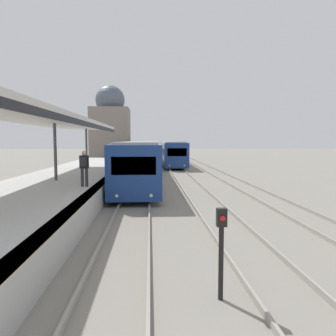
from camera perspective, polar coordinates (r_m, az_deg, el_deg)
name	(u,v)px	position (r m, az deg, el deg)	size (l,w,h in m)	color
platform_canopy	(55,122)	(18.50, -19.04, 7.64)	(4.00, 21.58, 3.26)	beige
person_on_platform	(84,166)	(15.56, -14.42, 0.42)	(0.40, 0.40, 1.66)	#2D2D33
train_near	(143,153)	(38.10, -4.30, 2.65)	(2.69, 45.73, 3.06)	navy
train_far	(166,149)	(56.19, -0.33, 3.34)	(2.59, 45.36, 3.00)	navy
signal_post_near	(221,243)	(6.67, 9.26, -12.85)	(0.20, 0.21, 1.84)	black
distant_domed_building	(111,127)	(46.49, -9.98, 7.00)	(5.23, 5.23, 10.69)	slate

